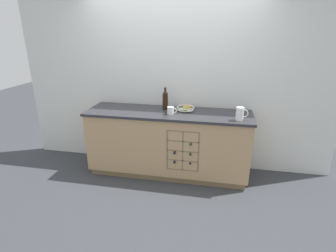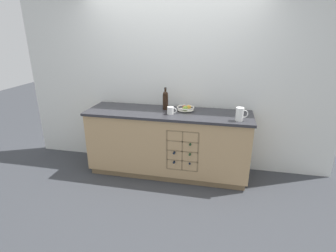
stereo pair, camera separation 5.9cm
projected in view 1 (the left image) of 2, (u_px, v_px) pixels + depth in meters
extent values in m
plane|color=#383A3F|center=(168.00, 172.00, 3.92)|extent=(14.00, 14.00, 0.00)
cube|color=silver|center=(173.00, 83.00, 3.83)|extent=(4.65, 0.06, 2.55)
cube|color=olive|center=(168.00, 169.00, 3.91)|extent=(2.19, 0.55, 0.09)
cube|color=tan|center=(168.00, 141.00, 3.75)|extent=(2.25, 0.61, 0.81)
cube|color=#2D2D33|center=(168.00, 113.00, 3.61)|extent=(2.29, 0.65, 0.03)
cube|color=olive|center=(184.00, 148.00, 3.51)|extent=(0.41, 0.01, 0.55)
cube|color=olive|center=(168.00, 148.00, 3.50)|extent=(0.02, 0.10, 0.55)
cube|color=olive|center=(199.00, 151.00, 3.43)|extent=(0.02, 0.10, 0.55)
cube|color=olive|center=(183.00, 168.00, 3.56)|extent=(0.41, 0.10, 0.02)
cube|color=olive|center=(183.00, 159.00, 3.51)|extent=(0.41, 0.10, 0.02)
cube|color=olive|center=(183.00, 150.00, 3.47)|extent=(0.41, 0.10, 0.02)
cube|color=olive|center=(183.00, 140.00, 3.42)|extent=(0.41, 0.10, 0.02)
cube|color=olive|center=(184.00, 130.00, 3.37)|extent=(0.41, 0.10, 0.02)
cube|color=olive|center=(183.00, 150.00, 3.47)|extent=(0.02, 0.10, 0.55)
cylinder|color=black|center=(177.00, 156.00, 3.64)|extent=(0.08, 0.21, 0.08)
cylinder|color=black|center=(175.00, 161.00, 3.50)|extent=(0.03, 0.09, 0.03)
cylinder|color=black|center=(191.00, 158.00, 3.60)|extent=(0.07, 0.19, 0.07)
cylinder|color=black|center=(190.00, 162.00, 3.48)|extent=(0.03, 0.08, 0.03)
cylinder|color=black|center=(177.00, 147.00, 3.59)|extent=(0.08, 0.21, 0.08)
cylinder|color=black|center=(175.00, 152.00, 3.45)|extent=(0.03, 0.09, 0.03)
cylinder|color=#19381E|center=(192.00, 148.00, 3.56)|extent=(0.07, 0.21, 0.07)
cylinder|color=#19381E|center=(191.00, 153.00, 3.42)|extent=(0.03, 0.09, 0.03)
cylinder|color=#19381E|center=(192.00, 140.00, 3.50)|extent=(0.07, 0.18, 0.07)
cylinder|color=#19381E|center=(191.00, 143.00, 3.38)|extent=(0.03, 0.08, 0.03)
cylinder|color=silver|center=(185.00, 110.00, 3.67)|extent=(0.11, 0.11, 0.01)
cone|color=silver|center=(185.00, 108.00, 3.66)|extent=(0.23, 0.23, 0.05)
torus|color=silver|center=(185.00, 107.00, 3.66)|extent=(0.25, 0.25, 0.02)
sphere|color=red|center=(184.00, 108.00, 3.67)|extent=(0.06, 0.06, 0.06)
sphere|color=gold|center=(188.00, 107.00, 3.66)|extent=(0.07, 0.07, 0.07)
sphere|color=#7FA838|center=(185.00, 108.00, 3.61)|extent=(0.08, 0.08, 0.08)
cylinder|color=white|center=(240.00, 114.00, 3.24)|extent=(0.10, 0.10, 0.17)
torus|color=white|center=(240.00, 108.00, 3.21)|extent=(0.10, 0.10, 0.01)
torus|color=white|center=(244.00, 113.00, 3.23)|extent=(0.10, 0.01, 0.10)
cylinder|color=white|center=(171.00, 110.00, 3.50)|extent=(0.09, 0.09, 0.10)
torus|color=white|center=(174.00, 110.00, 3.49)|extent=(0.08, 0.01, 0.08)
cylinder|color=black|center=(165.00, 102.00, 3.69)|extent=(0.08, 0.08, 0.21)
sphere|color=black|center=(165.00, 94.00, 3.65)|extent=(0.07, 0.07, 0.07)
cylinder|color=black|center=(165.00, 92.00, 3.64)|extent=(0.03, 0.03, 0.09)
cylinder|color=black|center=(165.00, 88.00, 3.62)|extent=(0.03, 0.03, 0.01)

